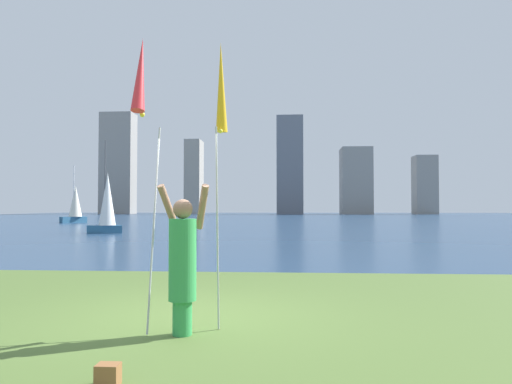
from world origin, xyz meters
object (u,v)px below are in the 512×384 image
bag (108,375)px  sailboat_2 (75,204)px  kite_flag_right (221,94)px  kite_flag_left (141,84)px  person (183,260)px  sailboat_4 (107,204)px

bag → sailboat_2: (-19.48, 41.29, 1.75)m
bag → sailboat_2: sailboat_2 is taller
kite_flag_right → kite_flag_left: bearing=-133.5°
bag → person: bearing=80.0°
bag → sailboat_2: 45.68m
person → sailboat_2: 44.29m
person → kite_flag_left: 2.19m
bag → kite_flag_right: bearing=71.6°
kite_flag_left → kite_flag_right: (0.82, 0.87, 0.08)m
sailboat_4 → person: bearing=-66.4°
kite_flag_right → sailboat_2: sailboat_2 is taller
person → bag: bearing=-114.9°
kite_flag_left → person: bearing=45.3°
kite_flag_left → sailboat_2: size_ratio=0.63×
bag → kite_flag_left: bearing=95.4°
kite_flag_left → sailboat_4: (-9.10, 22.17, -1.28)m
kite_flag_right → sailboat_4: (-9.92, 21.30, -1.37)m
sailboat_2 → sailboat_4: (10.26, -17.87, -0.10)m
person → kite_flag_right: size_ratio=0.49×
person → sailboat_2: sailboat_2 is taller
person → kite_flag_left: (-0.41, -0.42, 2.11)m
sailboat_4 → kite_flag_right: bearing=-65.0°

